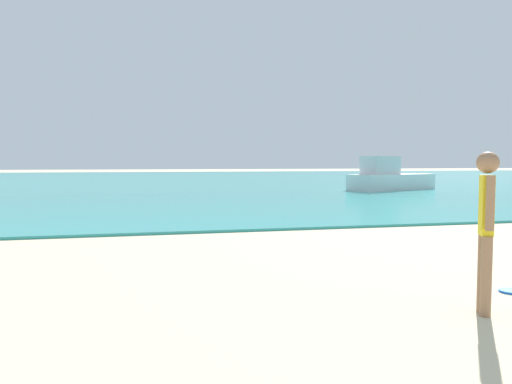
% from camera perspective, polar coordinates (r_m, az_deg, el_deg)
% --- Properties ---
extents(water, '(160.00, 60.00, 0.06)m').
position_cam_1_polar(water, '(39.87, -11.57, 1.43)').
color(water, teal).
rests_on(water, ground).
extents(person_standing, '(0.21, 0.33, 1.56)m').
position_cam_1_polar(person_standing, '(5.11, 25.44, -3.26)').
color(person_standing, '#936B4C').
rests_on(person_standing, ground).
extents(frisbee, '(0.25, 0.25, 0.03)m').
position_cam_1_polar(frisbee, '(6.25, 27.77, -10.27)').
color(frisbee, blue).
rests_on(frisbee, ground).
extents(boat_near, '(5.17, 3.29, 1.68)m').
position_cam_1_polar(boat_near, '(25.26, 15.42, 1.56)').
color(boat_near, white).
rests_on(boat_near, water).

